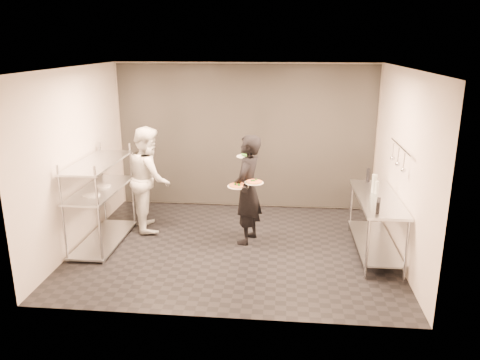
# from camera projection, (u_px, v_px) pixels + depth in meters

# --- Properties ---
(room_shell) EXTENTS (5.00, 4.00, 2.80)m
(room_shell) POSITION_uv_depth(u_px,v_px,m) (241.00, 146.00, 8.22)
(room_shell) COLOR black
(room_shell) RESTS_ON ground
(pass_rack) EXTENTS (0.60, 1.60, 1.50)m
(pass_rack) POSITION_uv_depth(u_px,v_px,m) (101.00, 198.00, 7.47)
(pass_rack) COLOR #ACADB3
(pass_rack) RESTS_ON ground
(prep_counter) EXTENTS (0.60, 1.80, 0.92)m
(prep_counter) POSITION_uv_depth(u_px,v_px,m) (376.00, 215.00, 7.11)
(prep_counter) COLOR #ACADB3
(prep_counter) RESTS_ON ground
(utensil_rail) EXTENTS (0.07, 1.20, 0.31)m
(utensil_rail) POSITION_uv_depth(u_px,v_px,m) (399.00, 157.00, 6.83)
(utensil_rail) COLOR #ACADB3
(utensil_rail) RESTS_ON room_shell
(waiter) EXTENTS (0.59, 0.74, 1.78)m
(waiter) POSITION_uv_depth(u_px,v_px,m) (248.00, 190.00, 7.47)
(waiter) COLOR black
(waiter) RESTS_ON ground
(chef) EXTENTS (0.93, 1.05, 1.80)m
(chef) POSITION_uv_depth(u_px,v_px,m) (149.00, 178.00, 8.05)
(chef) COLOR silver
(chef) RESTS_ON ground
(pizza_plate_near) EXTENTS (0.34, 0.34, 0.05)m
(pizza_plate_near) POSITION_uv_depth(u_px,v_px,m) (238.00, 186.00, 7.25)
(pizza_plate_near) COLOR white
(pizza_plate_near) RESTS_ON waiter
(pizza_plate_far) EXTENTS (0.29, 0.29, 0.05)m
(pizza_plate_far) POSITION_uv_depth(u_px,v_px,m) (254.00, 182.00, 7.18)
(pizza_plate_far) COLOR white
(pizza_plate_far) RESTS_ON waiter
(salad_plate) EXTENTS (0.28, 0.28, 0.07)m
(salad_plate) POSITION_uv_depth(u_px,v_px,m) (245.00, 155.00, 7.62)
(salad_plate) COLOR white
(salad_plate) RESTS_ON waiter
(pos_monitor) EXTENTS (0.10, 0.24, 0.17)m
(pos_monitor) POSITION_uv_depth(u_px,v_px,m) (378.00, 206.00, 6.41)
(pos_monitor) COLOR black
(pos_monitor) RESTS_ON prep_counter
(bottle_green) EXTENTS (0.08, 0.08, 0.28)m
(bottle_green) POSITION_uv_depth(u_px,v_px,m) (374.00, 183.00, 7.22)
(bottle_green) COLOR #96A498
(bottle_green) RESTS_ON prep_counter
(bottle_clear) EXTENTS (0.06, 0.06, 0.20)m
(bottle_clear) POSITION_uv_depth(u_px,v_px,m) (377.00, 187.00, 7.16)
(bottle_clear) COLOR #96A498
(bottle_clear) RESTS_ON prep_counter
(bottle_dark) EXTENTS (0.07, 0.07, 0.23)m
(bottle_dark) POSITION_uv_depth(u_px,v_px,m) (368.00, 175.00, 7.76)
(bottle_dark) COLOR black
(bottle_dark) RESTS_ON prep_counter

